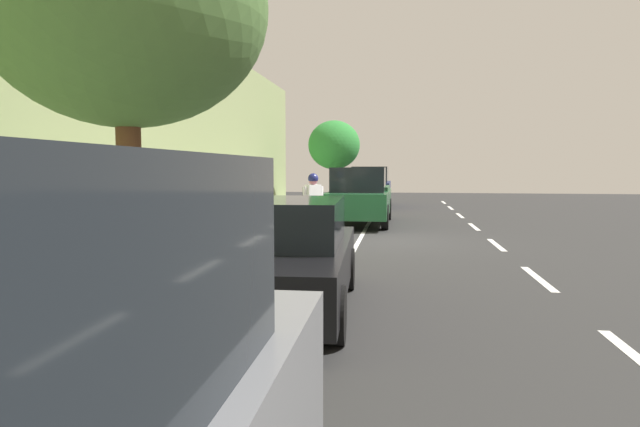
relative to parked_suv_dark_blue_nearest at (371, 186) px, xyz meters
name	(u,v)px	position (x,y,z in m)	size (l,w,h in m)	color
ground	(382,240)	(-0.98, 12.69, -1.03)	(55.97, 55.97, 0.00)	#2A2A2A
sidewalk	(229,235)	(3.26, 12.69, -0.96)	(4.18, 34.98, 0.12)	#9CA78B
curb_edge	(306,237)	(1.09, 12.69, -0.96)	(0.16, 34.98, 0.12)	gray
lane_stripe_centre	(496,245)	(-3.87, 13.10, -1.02)	(0.14, 35.80, 0.01)	white
lane_stripe_bike_edge	(359,240)	(-0.38, 12.69, -1.02)	(0.12, 34.98, 0.01)	white
building_facade	(147,122)	(5.60, 12.69, 2.21)	(0.50, 34.98, 6.46)	#879561
parked_suv_dark_blue_nearest	(371,186)	(0.00, 0.00, 0.00)	(1.97, 4.70, 1.99)	navy
parked_pickup_green_second	(360,198)	(-0.10, 8.62, -0.13)	(2.06, 5.32, 1.95)	#1E512D
parked_sedan_black_mid	(283,256)	(0.12, 20.03, -0.27)	(2.00, 4.48, 1.52)	black
bicycle_at_curb	(318,229)	(0.63, 13.52, -0.65)	(1.22, 1.31, 0.77)	black
cyclist_with_backpack	(313,199)	(0.84, 13.05, 0.08)	(0.55, 0.54, 1.80)	#C6B284
street_tree_near_cyclist	(334,145)	(2.07, -1.76, 2.10)	(2.76, 2.76, 4.32)	#4A3F2B
street_tree_mid_block	(124,7)	(2.07, 20.50, 2.96)	(3.67, 3.67, 5.42)	brown
fire_hydrant	(282,223)	(1.52, 13.74, -0.48)	(0.22, 0.22, 0.84)	red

